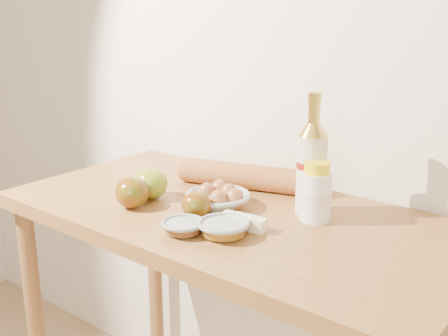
{
  "coord_description": "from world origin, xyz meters",
  "views": [
    {
      "loc": [
        0.82,
        0.12,
        1.41
      ],
      "look_at": [
        0.0,
        1.15,
        1.02
      ],
      "focal_mm": 45.0,
      "sensor_mm": 36.0,
      "label": 1
    }
  ],
  "objects_px": {
    "table": "(231,255)",
    "egg_bowl": "(219,198)",
    "bourbon_bottle": "(312,165)",
    "baguette": "(245,176)",
    "cream_bottle": "(316,193)"
  },
  "relations": [
    {
      "from": "table",
      "to": "egg_bowl",
      "type": "bearing_deg",
      "value": 179.11
    },
    {
      "from": "cream_bottle",
      "to": "baguette",
      "type": "xyz_separation_m",
      "value": [
        -0.28,
        0.09,
        -0.03
      ]
    },
    {
      "from": "cream_bottle",
      "to": "egg_bowl",
      "type": "xyz_separation_m",
      "value": [
        -0.24,
        -0.08,
        -0.04
      ]
    },
    {
      "from": "bourbon_bottle",
      "to": "baguette",
      "type": "height_order",
      "value": "bourbon_bottle"
    },
    {
      "from": "bourbon_bottle",
      "to": "egg_bowl",
      "type": "relative_size",
      "value": 1.37
    },
    {
      "from": "table",
      "to": "egg_bowl",
      "type": "distance_m",
      "value": 0.15
    },
    {
      "from": "baguette",
      "to": "bourbon_bottle",
      "type": "bearing_deg",
      "value": -29.54
    },
    {
      "from": "table",
      "to": "baguette",
      "type": "distance_m",
      "value": 0.24
    },
    {
      "from": "egg_bowl",
      "to": "baguette",
      "type": "relative_size",
      "value": 0.52
    },
    {
      "from": "table",
      "to": "baguette",
      "type": "relative_size",
      "value": 2.79
    },
    {
      "from": "table",
      "to": "bourbon_bottle",
      "type": "bearing_deg",
      "value": 34.56
    },
    {
      "from": "baguette",
      "to": "table",
      "type": "bearing_deg",
      "value": -81.57
    },
    {
      "from": "bourbon_bottle",
      "to": "cream_bottle",
      "type": "xyz_separation_m",
      "value": [
        0.04,
        -0.04,
        -0.06
      ]
    },
    {
      "from": "table",
      "to": "cream_bottle",
      "type": "distance_m",
      "value": 0.29
    },
    {
      "from": "bourbon_bottle",
      "to": "baguette",
      "type": "bearing_deg",
      "value": 157.21
    }
  ]
}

